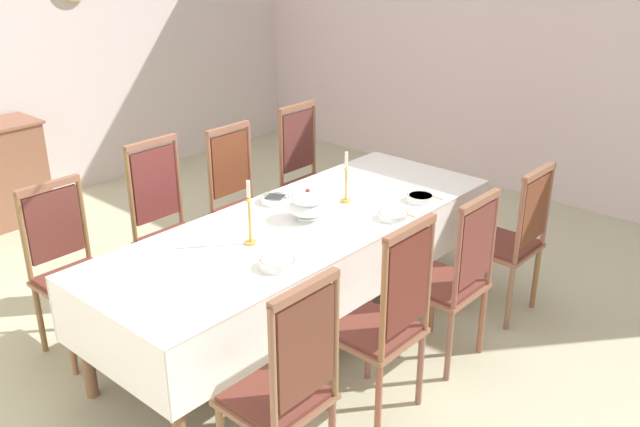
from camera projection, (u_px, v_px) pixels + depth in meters
ground at (294, 325)px, 4.70m from camera, size 6.48×6.70×0.04m
back_wall at (10, 17)px, 6.09m from camera, size 6.48×0.08×3.43m
right_wall at (541, 14)px, 6.28m from camera, size 0.08×6.70×3.43m
dining_table at (302, 232)px, 4.37m from camera, size 2.85×1.01×0.76m
tablecloth at (302, 236)px, 4.38m from camera, size 2.87×1.03×0.40m
chair_south_a at (286, 386)px, 3.10m from camera, size 0.44×0.42×1.14m
chair_north_a at (71, 266)px, 4.22m from camera, size 0.44×0.42×1.07m
chair_south_b at (386, 319)px, 3.61m from camera, size 0.44×0.42×1.16m
chair_north_b at (169, 225)px, 4.73m from camera, size 0.44×0.42×1.17m
chair_south_c at (453, 276)px, 4.09m from camera, size 0.44×0.42×1.10m
chair_north_c at (243, 199)px, 5.20m from camera, size 0.44×0.42×1.12m
chair_south_d at (512, 238)px, 4.60m from camera, size 0.44×0.42×1.07m
chair_north_d at (309, 174)px, 5.70m from camera, size 0.44×0.42×1.14m
soup_tureen at (308, 204)px, 4.34m from camera, size 0.24×0.24×0.20m
candlestick_west at (250, 218)px, 3.98m from camera, size 0.07×0.07×0.39m
candlestick_east at (346, 182)px, 4.58m from camera, size 0.07×0.07×0.35m
bowl_near_left at (393, 215)px, 4.37m from camera, size 0.19×0.19×0.04m
bowl_near_right at (421, 197)px, 4.64m from camera, size 0.19×0.19×0.04m
bowl_far_left at (275, 199)px, 4.62m from camera, size 0.20×0.20×0.04m
bowl_far_right at (278, 263)px, 3.75m from camera, size 0.20×0.20×0.05m
spoon_primary at (402, 211)px, 4.48m from camera, size 0.06×0.17×0.01m
spoon_secondary at (428, 194)px, 4.75m from camera, size 0.04×0.18×0.01m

